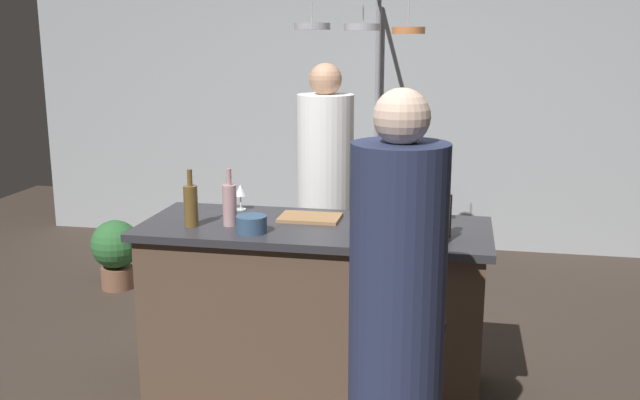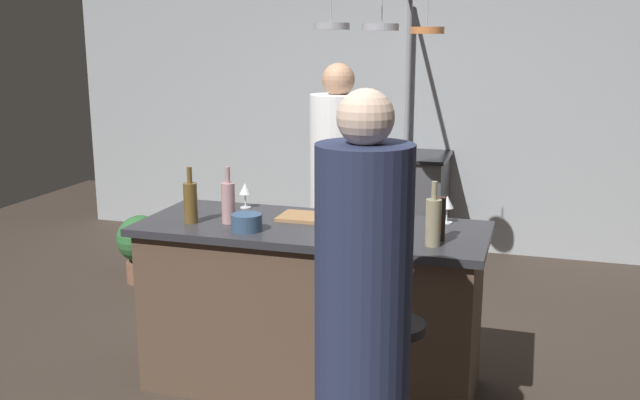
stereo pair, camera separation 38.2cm
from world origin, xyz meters
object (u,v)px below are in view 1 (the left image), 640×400
stove_range (372,204)px  wine_bottle_white (442,218)px  chef (325,206)px  pepper_mill (447,216)px  wine_glass_near_left_guest (446,200)px  wine_bottle_amber (191,205)px  wine_glass_near_right_guest (240,192)px  wine_bottle_rose (230,204)px  mixing_bowl_steel (383,234)px  mixing_bowl_blue (252,224)px  cutting_board (310,218)px  guest_right (396,332)px  mixing_bowl_ceramic (372,214)px  bar_stool_right (413,385)px  potted_plant (116,250)px  wine_glass_by_chef (398,209)px

stove_range → wine_bottle_white: size_ratio=2.91×
stove_range → chef: chef is taller
pepper_mill → wine_bottle_white: size_ratio=0.69×
wine_glass_near_left_guest → wine_bottle_amber: bearing=-163.2°
wine_glass_near_right_guest → wine_bottle_rose: bearing=-82.0°
mixing_bowl_steel → wine_bottle_amber: bearing=176.2°
stove_range → wine_bottle_amber: (-0.61, -2.59, 0.57)m
mixing_bowl_steel → pepper_mill: bearing=22.5°
wine_bottle_white → mixing_bowl_blue: 0.93m
wine_glass_near_right_guest → mixing_bowl_steel: size_ratio=0.70×
cutting_board → wine_bottle_amber: 0.63m
guest_right → mixing_bowl_blue: guest_right is taller
mixing_bowl_ceramic → cutting_board: bearing=-178.8°
wine_bottle_white → bar_stool_right: bearing=-101.1°
cutting_board → guest_right: bearing=-63.2°
bar_stool_right → cutting_board: size_ratio=2.12×
guest_right → stove_range: bearing=98.5°
stove_range → mixing_bowl_steel: 2.72m
mixing_bowl_blue → wine_glass_near_right_guest: bearing=113.7°
mixing_bowl_blue → wine_glass_near_left_guest: bearing=25.2°
stove_range → wine_bottle_amber: wine_bottle_amber is taller
guest_right → potted_plant: guest_right is taller
potted_plant → wine_glass_by_chef: bearing=-29.3°
chef → potted_plant: size_ratio=3.25×
wine_bottle_white → stove_range: bearing=103.9°
pepper_mill → mixing_bowl_blue: size_ratio=1.36×
stove_range → mixing_bowl_steel: bearing=-81.9°
pepper_mill → guest_right: bearing=-99.5°
cutting_board → wine_bottle_amber: bearing=-155.8°
potted_plant → pepper_mill: size_ratio=2.48×
pepper_mill → wine_glass_near_left_guest: 0.33m
chef → mixing_bowl_steel: (0.49, -1.12, 0.14)m
stove_range → wine_bottle_rose: 2.63m
stove_range → mixing_bowl_ceramic: 2.40m
wine_bottle_white → wine_glass_by_chef: bearing=140.5°
wine_glass_by_chef → mixing_bowl_ceramic: wine_glass_by_chef is taller
wine_glass_near_left_guest → potted_plant: bearing=158.0°
wine_bottle_white → mixing_bowl_steel: bearing=-176.7°
guest_right → mixing_bowl_blue: bearing=134.6°
wine_bottle_white → potted_plant: bearing=149.7°
cutting_board → wine_glass_near_right_guest: (-0.42, 0.13, 0.10)m
stove_range → cutting_board: 2.38m
bar_stool_right → chef: bearing=113.9°
pepper_mill → wine_bottle_amber: (-1.29, -0.06, 0.01)m
stove_range → mixing_bowl_steel: mixing_bowl_steel is taller
wine_bottle_white → mixing_bowl_blue: bearing=-179.6°
stove_range → cutting_board: bearing=-91.2°
chef → cutting_board: (0.07, -0.80, 0.13)m
wine_glass_near_right_guest → mixing_bowl_blue: size_ratio=0.95×
wine_bottle_rose → wine_glass_by_chef: (0.85, 0.08, -0.01)m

